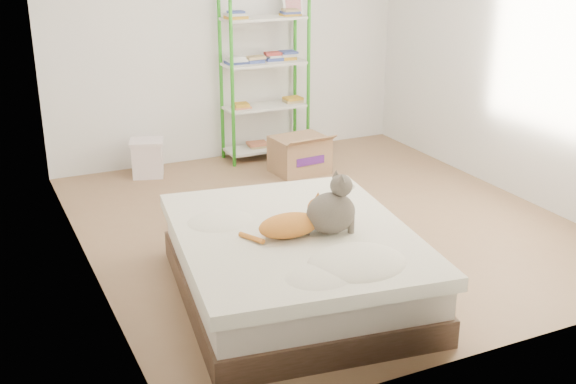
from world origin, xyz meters
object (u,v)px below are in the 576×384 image
bed (294,263)px  orange_cat (289,222)px  cardboard_box (300,154)px  shelf_unit (266,75)px  grey_cat (331,204)px  white_bin (148,158)px

bed → orange_cat: 0.35m
bed → cardboard_box: 2.56m
shelf_unit → cardboard_box: (0.09, -0.61, -0.69)m
grey_cat → shelf_unit: 3.15m
shelf_unit → orange_cat: bearing=-110.9°
shelf_unit → white_bin: 1.48m
cardboard_box → orange_cat: bearing=-122.2°
bed → shelf_unit: bearing=77.7°
white_bin → shelf_unit: bearing=3.7°
orange_cat → grey_cat: bearing=-10.5°
grey_cat → shelf_unit: size_ratio=0.22×
orange_cat → grey_cat: grey_cat is taller
bed → cardboard_box: bearing=71.0°
cardboard_box → white_bin: cardboard_box is taller
grey_cat → shelf_unit: (0.87, 3.02, 0.21)m
bed → shelf_unit: 3.15m
grey_cat → orange_cat: bearing=84.3°
bed → white_bin: size_ratio=5.21×
shelf_unit → white_bin: bearing=-176.3°
shelf_unit → white_bin: size_ratio=4.47×
bed → white_bin: bearing=102.8°
bed → orange_cat: size_ratio=4.23×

